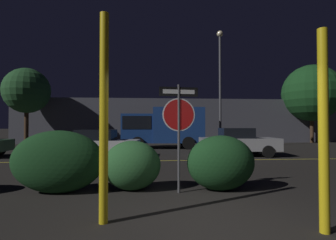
{
  "coord_description": "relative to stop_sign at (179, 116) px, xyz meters",
  "views": [
    {
      "loc": [
        -1.03,
        -4.06,
        1.57
      ],
      "look_at": [
        -0.23,
        5.54,
        1.78
      ],
      "focal_mm": 28.0,
      "sensor_mm": 36.0,
      "label": 1
    }
  ],
  "objects": [
    {
      "name": "delivery_truck",
      "position": [
        0.34,
        12.27,
        -0.26
      ],
      "size": [
        5.68,
        2.73,
        2.82
      ],
      "rotation": [
        0.0,
        0.0,
        1.53
      ],
      "color": "navy",
      "rests_on": "ground_plane"
    },
    {
      "name": "tree_0",
      "position": [
        -10.15,
        15.24,
        2.51
      ],
      "size": [
        3.54,
        3.54,
        6.09
      ],
      "color": "#422D1E",
      "rests_on": "ground_plane"
    },
    {
      "name": "ground_plane",
      "position": [
        0.27,
        -2.07,
        -1.8
      ],
      "size": [
        260.0,
        260.0,
        0.0
      ],
      "primitive_type": "plane",
      "color": "black"
    },
    {
      "name": "road_center_stripe",
      "position": [
        0.27,
        5.61,
        -1.79
      ],
      "size": [
        39.82,
        0.12,
        0.01
      ],
      "primitive_type": "cube",
      "color": "gold",
      "rests_on": "ground_plane"
    },
    {
      "name": "yellow_pole_left",
      "position": [
        -1.45,
        -1.8,
        -0.09
      ],
      "size": [
        0.14,
        0.14,
        3.42
      ],
      "primitive_type": "cylinder",
      "color": "yellow",
      "rests_on": "ground_plane"
    },
    {
      "name": "hedge_bush_3",
      "position": [
        1.05,
        0.13,
        -1.13
      ],
      "size": [
        1.66,
        0.98,
        1.33
      ],
      "primitive_type": "ellipsoid",
      "color": "#19421E",
      "rests_on": "ground_plane"
    },
    {
      "name": "yellow_pole_right",
      "position": [
        1.85,
        -2.46,
        -0.29
      ],
      "size": [
        0.14,
        0.14,
        3.02
      ],
      "primitive_type": "cylinder",
      "color": "yellow",
      "rests_on": "ground_plane"
    },
    {
      "name": "passing_car_2",
      "position": [
        -3.38,
        7.32,
        -1.11
      ],
      "size": [
        4.73,
        2.16,
        1.37
      ],
      "rotation": [
        0.0,
        0.0,
        1.47
      ],
      "color": "silver",
      "rests_on": "ground_plane"
    },
    {
      "name": "hedge_bush_2",
      "position": [
        -1.11,
        0.34,
        -1.19
      ],
      "size": [
        1.4,
        1.01,
        1.2
      ],
      "primitive_type": "ellipsoid",
      "color": "#2D6633",
      "rests_on": "ground_plane"
    },
    {
      "name": "building_backdrop",
      "position": [
        2.74,
        18.89,
        0.21
      ],
      "size": [
        30.44,
        3.39,
        4.02
      ],
      "primitive_type": "cube",
      "color": "#4C4C56",
      "rests_on": "ground_plane"
    },
    {
      "name": "street_lamp",
      "position": [
        4.38,
        11.77,
        3.29
      ],
      "size": [
        0.43,
        0.43,
        8.24
      ],
      "color": "#4C4C51",
      "rests_on": "ground_plane"
    },
    {
      "name": "stop_sign",
      "position": [
        0.0,
        0.0,
        0.0
      ],
      "size": [
        0.93,
        0.12,
        2.54
      ],
      "rotation": [
        0.0,
        0.0,
        0.1
      ],
      "color": "#4C4C51",
      "rests_on": "ground_plane"
    },
    {
      "name": "hedge_bush_1",
      "position": [
        -2.82,
        0.19,
        -1.07
      ],
      "size": [
        2.13,
        0.93,
        1.46
      ],
      "primitive_type": "ellipsoid",
      "color": "#19421E",
      "rests_on": "ground_plane"
    },
    {
      "name": "tree_1",
      "position": [
        14.37,
        16.71,
        2.76
      ],
      "size": [
        5.16,
        5.16,
        7.14
      ],
      "color": "#422D1E",
      "rests_on": "ground_plane"
    },
    {
      "name": "passing_car_3",
      "position": [
        4.01,
        7.25,
        -1.08
      ],
      "size": [
        4.16,
        2.28,
        1.45
      ],
      "rotation": [
        0.0,
        0.0,
        -1.66
      ],
      "color": "#9E9EA3",
      "rests_on": "ground_plane"
    }
  ]
}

